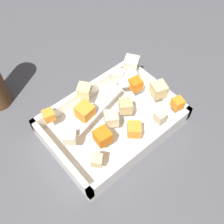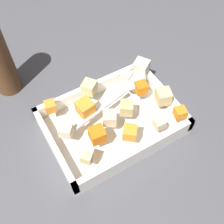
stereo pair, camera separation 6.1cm
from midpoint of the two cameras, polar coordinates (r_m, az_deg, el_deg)
ground_plane at (r=0.67m, az=3.38°, el=-2.23°), size 4.00×4.00×0.00m
baking_dish at (r=0.64m, az=2.69°, el=-2.52°), size 0.30×0.21×0.05m
carrot_chunk_rim_edge at (r=0.58m, az=6.71°, el=-4.41°), size 0.04×0.04×0.03m
carrot_chunk_corner_se at (r=0.63m, az=16.46°, el=-0.35°), size 0.03×0.03×0.02m
carrot_chunk_near_spoon at (r=0.57m, az=0.00°, el=-4.89°), size 0.03×0.03×0.03m
carrot_chunk_near_left at (r=0.60m, az=-2.65°, el=0.66°), size 0.04×0.04×0.03m
carrot_chunk_heap_top at (r=0.65m, az=8.65°, el=4.76°), size 0.03×0.03×0.03m
carrot_chunk_under_handle at (r=0.62m, az=-9.83°, el=0.94°), size 0.03×0.03×0.02m
potato_chunk_back_center at (r=0.58m, az=-6.61°, el=-3.77°), size 0.04×0.04×0.03m
potato_chunk_mid_right at (r=0.55m, az=-1.99°, el=-9.44°), size 0.03×0.03×0.02m
potato_chunk_corner_nw at (r=0.64m, az=-1.99°, el=4.89°), size 0.04×0.04×0.03m
potato_chunk_near_right at (r=0.61m, az=5.83°, el=0.64°), size 0.04×0.04×0.03m
potato_chunk_front_center at (r=0.59m, az=2.43°, el=-1.46°), size 0.04×0.04×0.03m
potato_chunk_corner_ne at (r=0.60m, az=12.53°, el=-2.49°), size 0.02×0.02×0.02m
potato_chunk_far_left at (r=0.64m, az=13.14°, el=2.98°), size 0.04×0.04×0.03m
parsnip_chunk_corner_sw at (r=0.67m, az=5.59°, el=6.98°), size 0.03×0.03×0.02m
parsnip_chunk_heap_side at (r=0.69m, az=8.54°, el=8.90°), size 0.05×0.05×0.03m
serving_spoon at (r=0.66m, az=6.61°, el=5.51°), size 0.22×0.07×0.02m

